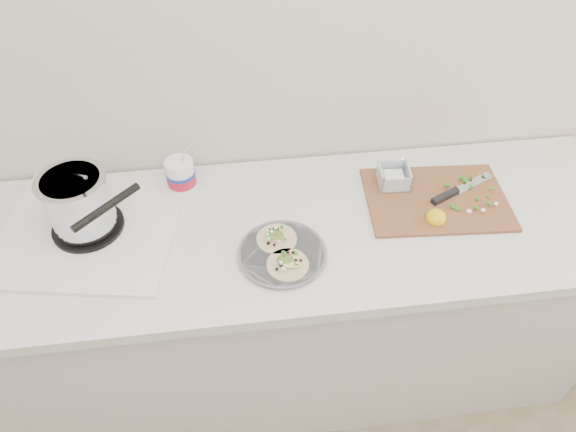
{
  "coord_description": "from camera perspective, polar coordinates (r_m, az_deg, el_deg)",
  "views": [
    {
      "loc": [
        -0.03,
        0.33,
        2.05
      ],
      "look_at": [
        0.1,
        1.4,
        0.96
      ],
      "focal_mm": 32.0,
      "sensor_mm": 36.0,
      "label": 1
    }
  ],
  "objects": [
    {
      "name": "cutboard",
      "position": [
        1.73,
        15.9,
        2.33
      ],
      "size": [
        0.47,
        0.34,
        0.07
      ],
      "rotation": [
        0.0,
        0.0,
        -0.07
      ],
      "color": "brown",
      "rests_on": "counter"
    },
    {
      "name": "stove",
      "position": [
        1.63,
        -21.87,
        0.45
      ],
      "size": [
        0.6,
        0.57,
        0.25
      ],
      "rotation": [
        0.0,
        0.0,
        -0.18
      ],
      "color": "silver",
      "rests_on": "counter"
    },
    {
      "name": "tub",
      "position": [
        1.7,
        -11.77,
        4.69
      ],
      "size": [
        0.1,
        0.1,
        0.21
      ],
      "rotation": [
        0.0,
        0.0,
        0.18
      ],
      "color": "white",
      "rests_on": "counter"
    },
    {
      "name": "taco_plate",
      "position": [
        1.5,
        -0.66,
        -3.97
      ],
      "size": [
        0.26,
        0.26,
        0.04
      ],
      "rotation": [
        0.0,
        0.0,
        -0.07
      ],
      "color": "slate",
      "rests_on": "counter"
    },
    {
      "name": "counter",
      "position": [
        1.94,
        -3.18,
        -10.21
      ],
      "size": [
        2.44,
        0.66,
        0.9
      ],
      "color": "silver",
      "rests_on": "ground"
    }
  ]
}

